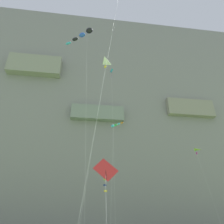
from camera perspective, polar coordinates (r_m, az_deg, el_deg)
cliff_face at (r=76.25m, az=-4.37°, el=-0.83°), size 180.00×24.71×75.25m
kite_diamond_far_right at (r=22.05m, az=-1.73°, el=-15.40°), size 2.58×6.34×8.67m
kite_delta_high_left at (r=31.65m, az=-2.61°, el=11.13°), size 3.01×3.02×23.29m
kite_diamond_far_left at (r=45.65m, az=-0.04°, el=8.19°), size 0.65×4.09×33.53m
kite_delta_upper_right at (r=48.47m, az=21.45°, el=-10.63°), size 1.73×6.58×16.12m
kite_windsock_low_center at (r=43.05m, az=-7.84°, el=19.83°), size 5.83×5.39×35.16m
kite_windsock_mid_left at (r=38.23m, az=0.92°, el=-3.62°), size 2.71×5.06×18.83m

